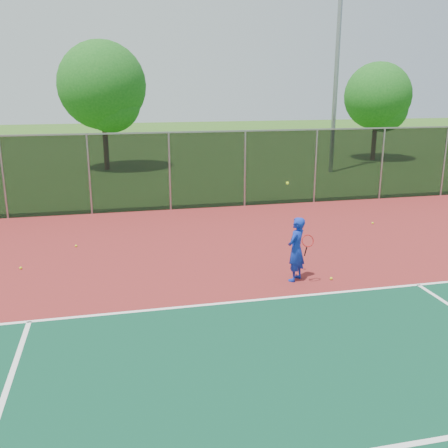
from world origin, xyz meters
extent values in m
plane|color=#2C5819|center=(0.00, 0.00, 0.00)|extent=(120.00, 120.00, 0.00)
cube|color=maroon|center=(0.00, 2.00, 0.01)|extent=(30.00, 20.00, 0.02)
cube|color=white|center=(2.00, 3.00, 0.03)|extent=(22.00, 0.10, 0.00)
cube|color=black|center=(0.00, 12.00, 1.52)|extent=(30.00, 0.04, 3.00)
cube|color=gray|center=(0.00, 12.00, 3.02)|extent=(30.00, 0.06, 0.06)
imported|color=#1129A3|center=(-0.83, 3.98, 0.83)|extent=(0.70, 0.69, 1.63)
cylinder|color=black|center=(-0.68, 3.73, 0.85)|extent=(0.03, 0.15, 0.27)
torus|color=#A51414|center=(-0.68, 3.63, 1.15)|extent=(0.30, 0.13, 0.29)
sphere|color=#D4EB1B|center=(-1.08, 4.08, 2.48)|extent=(0.07, 0.07, 0.07)
sphere|color=#D4EB1B|center=(3.69, 8.32, 0.06)|extent=(0.07, 0.07, 0.07)
sphere|color=#D4EB1B|center=(0.07, 3.79, 0.06)|extent=(0.07, 0.07, 0.07)
sphere|color=#D4EB1B|center=(-6.35, 7.93, 0.06)|extent=(0.07, 0.07, 0.07)
sphere|color=#D4EB1B|center=(-7.67, 6.29, 0.06)|extent=(0.07, 0.07, 0.07)
cylinder|color=gray|center=(6.86, 18.87, 6.07)|extent=(0.24, 0.24, 12.13)
cylinder|color=#351F13|center=(-5.45, 22.53, 1.37)|extent=(0.30, 0.30, 2.75)
sphere|color=#165216|center=(-5.45, 22.53, 4.73)|extent=(4.88, 4.88, 4.88)
sphere|color=#165216|center=(-5.05, 22.23, 3.82)|extent=(3.36, 3.36, 3.36)
cylinder|color=#351F13|center=(11.56, 22.72, 1.18)|extent=(0.30, 0.30, 2.37)
sphere|color=#165216|center=(11.56, 22.72, 4.08)|extent=(4.21, 4.21, 4.21)
sphere|color=#165216|center=(11.96, 22.42, 3.29)|extent=(2.89, 2.89, 2.89)
camera|label=1|loc=(-5.12, -7.03, 4.74)|focal=40.00mm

